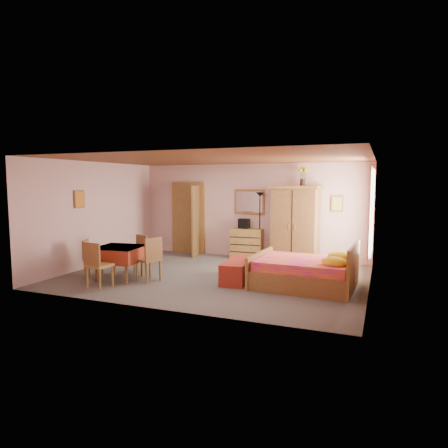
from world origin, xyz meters
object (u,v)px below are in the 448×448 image
at_px(bed, 304,264).
at_px(chair_north, 136,254).
at_px(stereo, 244,224).
at_px(bench, 239,270).
at_px(chair_east, 148,259).
at_px(floor_lamp, 260,226).
at_px(dining_table, 120,263).
at_px(chair_south, 99,265).
at_px(chair_west, 93,258).
at_px(wall_mirror, 249,202).
at_px(chest_of_drawers, 247,243).
at_px(wardrobe, 295,224).
at_px(sunflower_vase, 303,176).

xyz_separation_m(bed, chair_north, (-3.89, -0.16, -0.03)).
relative_size(stereo, bench, 0.22).
bearing_deg(chair_east, floor_lamp, -3.43).
xyz_separation_m(dining_table, chair_south, (0.07, -0.74, 0.11)).
height_order(bench, chair_south, chair_south).
distance_m(stereo, chair_west, 4.14).
bearing_deg(dining_table, wall_mirror, 62.99).
bearing_deg(chest_of_drawers, wall_mirror, 86.47).
relative_size(stereo, wardrobe, 0.14).
bearing_deg(chair_east, chest_of_drawers, 1.77).
distance_m(stereo, chair_south, 4.43).
xyz_separation_m(bench, dining_table, (-2.43, -0.84, 0.13)).
distance_m(chair_north, chair_east, 0.96).
xyz_separation_m(wardrobe, bed, (0.69, -2.37, -0.55)).
xyz_separation_m(stereo, chair_north, (-1.75, -2.65, -0.53)).
relative_size(stereo, chair_south, 0.31).
relative_size(wall_mirror, chair_north, 1.03).
height_order(floor_lamp, bed, floor_lamp).
relative_size(stereo, chair_west, 0.35).
relative_size(wardrobe, chair_east, 2.11).
bearing_deg(wardrobe, chair_east, -123.43).
bearing_deg(stereo, dining_table, -116.81).
bearing_deg(dining_table, bench, 19.09).
relative_size(chair_north, chair_east, 0.91).
bearing_deg(wardrobe, bed, -69.05).
xyz_separation_m(stereo, floor_lamp, (0.46, -0.01, -0.04)).
bearing_deg(chair_east, chair_south, 164.88).
distance_m(floor_lamp, chair_north, 3.48).
bearing_deg(bed, chair_north, -174.79).
bearing_deg(bed, chair_east, -163.32).
distance_m(sunflower_vase, dining_table, 5.01).
bearing_deg(chair_north, floor_lamp, -110.28).
distance_m(sunflower_vase, bed, 3.04).
relative_size(wall_mirror, chair_west, 1.07).
relative_size(wall_mirror, bed, 0.45).
distance_m(wardrobe, chair_west, 5.05).
relative_size(dining_table, chair_north, 1.13).
bearing_deg(wall_mirror, bench, -75.20).
relative_size(wall_mirror, chair_south, 0.95).
bearing_deg(floor_lamp, sunflower_vase, -4.05).
height_order(wardrobe, bed, wardrobe).
bearing_deg(floor_lamp, chair_east, -114.34).
distance_m(bed, bench, 1.42).
relative_size(stereo, chair_east, 0.30).
height_order(wall_mirror, bed, wall_mirror).
xyz_separation_m(wardrobe, sunflower_vase, (0.17, 0.03, 1.25)).
xyz_separation_m(floor_lamp, chair_north, (-2.21, -2.64, -0.48)).
bearing_deg(sunflower_vase, stereo, 176.88).
height_order(bed, chair_north, bed).
xyz_separation_m(wardrobe, chair_south, (-3.07, -3.97, -0.54)).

